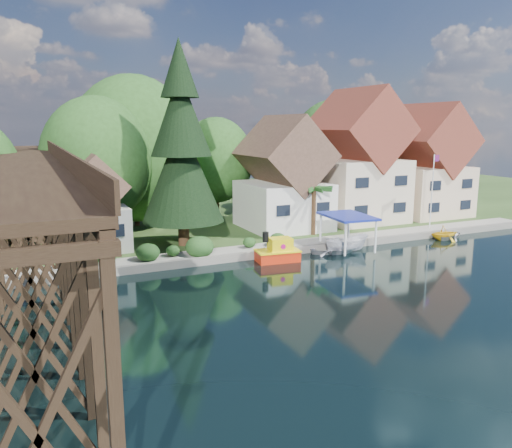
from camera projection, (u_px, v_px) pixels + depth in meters
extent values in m
plane|color=black|center=(302.00, 288.00, 32.61)|extent=(140.00, 140.00, 0.00)
cube|color=#2B481D|center=(167.00, 208.00, 62.87)|extent=(140.00, 52.00, 0.50)
cube|color=slate|center=(296.00, 250.00, 41.33)|extent=(60.00, 0.40, 0.62)
cube|color=gray|center=(309.00, 242.00, 43.26)|extent=(50.00, 2.60, 0.06)
cube|color=black|center=(37.00, 423.00, 11.02)|extent=(4.00, 0.36, 8.00)
cube|color=black|center=(34.00, 362.00, 13.87)|extent=(4.00, 0.36, 8.00)
cube|color=black|center=(32.00, 322.00, 16.72)|extent=(4.00, 0.36, 8.00)
cube|color=black|center=(31.00, 293.00, 19.58)|extent=(4.00, 0.36, 8.00)
cube|color=black|center=(30.00, 272.00, 22.43)|extent=(4.00, 0.36, 8.00)
cube|color=black|center=(29.00, 255.00, 25.28)|extent=(4.00, 0.36, 8.00)
cube|color=black|center=(28.00, 242.00, 28.13)|extent=(4.00, 0.36, 8.00)
cube|color=black|center=(28.00, 231.00, 30.99)|extent=(4.00, 0.36, 8.00)
cube|color=black|center=(27.00, 223.00, 33.84)|extent=(4.00, 0.36, 8.00)
cube|color=black|center=(27.00, 215.00, 36.69)|extent=(4.00, 0.36, 8.00)
cube|color=black|center=(27.00, 209.00, 39.54)|extent=(4.00, 0.36, 8.00)
cube|color=black|center=(26.00, 203.00, 42.39)|extent=(4.00, 0.36, 8.00)
cube|color=black|center=(26.00, 198.00, 45.25)|extent=(4.00, 0.36, 8.00)
cube|color=black|center=(26.00, 194.00, 48.10)|extent=(4.00, 0.36, 8.00)
cube|color=black|center=(53.00, 166.00, 30.56)|extent=(0.35, 44.00, 0.35)
cube|color=black|center=(21.00, 162.00, 29.79)|extent=(4.00, 44.00, 0.30)
cube|color=black|center=(56.00, 152.00, 30.50)|extent=(0.12, 44.00, 0.80)
cube|color=silver|center=(283.00, 205.00, 49.21)|extent=(7.50, 8.00, 4.50)
cube|color=#4C3428|center=(284.00, 155.00, 48.25)|extent=(7.64, 8.64, 7.64)
cube|color=black|center=(283.00, 211.00, 44.71)|extent=(1.35, 0.08, 1.00)
cube|color=black|center=(323.00, 208.00, 46.43)|extent=(1.35, 0.08, 1.00)
cube|color=beige|center=(356.00, 190.00, 53.15)|extent=(8.50, 8.50, 6.50)
cube|color=maroon|center=(358.00, 130.00, 51.93)|extent=(8.65, 9.18, 8.65)
cube|color=black|center=(362.00, 193.00, 48.29)|extent=(1.53, 0.08, 1.00)
cube|color=black|center=(401.00, 190.00, 50.24)|extent=(1.53, 0.08, 1.00)
cube|color=beige|center=(424.00, 190.00, 56.50)|extent=(8.00, 8.00, 5.50)
cube|color=maroon|center=(427.00, 140.00, 55.40)|extent=(8.15, 8.64, 8.15)
cube|color=black|center=(435.00, 193.00, 51.92)|extent=(1.44, 0.08, 1.00)
cube|color=black|center=(467.00, 191.00, 53.76)|extent=(1.44, 0.08, 1.00)
cube|color=silver|center=(96.00, 228.00, 40.59)|extent=(5.00, 5.00, 3.50)
cube|color=#4C3428|center=(93.00, 185.00, 39.91)|extent=(5.09, 5.40, 5.09)
cube|color=black|center=(81.00, 234.00, 37.72)|extent=(0.90, 0.08, 1.00)
cube|color=black|center=(119.00, 231.00, 38.87)|extent=(0.90, 0.08, 1.00)
cylinder|color=#382314|center=(101.00, 213.00, 44.92)|extent=(0.50, 0.50, 4.50)
ellipsoid|color=#23491A|center=(97.00, 160.00, 44.00)|extent=(4.40, 4.40, 5.06)
cylinder|color=#382314|center=(136.00, 202.00, 50.08)|extent=(0.50, 0.50, 4.95)
ellipsoid|color=#23491A|center=(134.00, 149.00, 49.07)|extent=(5.00, 5.00, 5.75)
cylinder|color=#382314|center=(217.00, 199.00, 54.75)|extent=(0.50, 0.50, 4.05)
ellipsoid|color=#23491A|center=(216.00, 160.00, 53.92)|extent=(4.00, 4.00, 4.60)
cylinder|color=#382314|center=(332.00, 190.00, 60.85)|extent=(0.50, 0.50, 4.50)
ellipsoid|color=#23491A|center=(333.00, 151.00, 59.93)|extent=(4.60, 4.60, 5.29)
cylinder|color=#382314|center=(406.00, 194.00, 60.65)|extent=(0.50, 0.50, 3.60)
ellipsoid|color=#23491A|center=(408.00, 163.00, 59.92)|extent=(3.80, 3.80, 4.37)
ellipsoid|color=#153C15|center=(148.00, 251.00, 37.29)|extent=(1.98, 1.98, 1.53)
ellipsoid|color=#153C15|center=(173.00, 249.00, 38.41)|extent=(1.54, 1.54, 1.19)
ellipsoid|color=#153C15|center=(200.00, 245.00, 38.74)|extent=(2.20, 2.20, 1.70)
ellipsoid|color=#153C15|center=(106.00, 256.00, 36.26)|extent=(1.76, 1.76, 1.36)
ellipsoid|color=#153C15|center=(249.00, 241.00, 41.16)|extent=(1.54, 1.54, 1.19)
ellipsoid|color=#153C15|center=(278.00, 238.00, 41.91)|extent=(1.76, 1.76, 1.36)
cylinder|color=#382314|center=(184.00, 227.00, 42.11)|extent=(0.93, 0.93, 3.11)
cone|color=black|center=(182.00, 172.00, 41.21)|extent=(6.84, 6.84, 8.29)
cone|color=black|center=(180.00, 114.00, 40.31)|extent=(4.98, 4.98, 6.74)
cone|color=black|center=(179.00, 67.00, 39.60)|extent=(3.11, 3.11, 4.67)
cylinder|color=#382314|center=(314.00, 213.00, 46.05)|extent=(0.41, 0.41, 4.13)
ellipsoid|color=#184819|center=(314.00, 188.00, 45.61)|extent=(4.20, 4.20, 0.94)
cylinder|color=white|center=(432.00, 192.00, 48.61)|extent=(0.10, 0.10, 7.28)
cube|color=#B30C2B|center=(437.00, 158.00, 48.39)|extent=(0.98, 0.42, 0.62)
cube|color=red|center=(277.00, 256.00, 39.09)|extent=(3.48, 2.13, 0.88)
cube|color=yellow|center=(277.00, 251.00, 39.00)|extent=(3.60, 2.26, 0.11)
cube|color=yellow|center=(280.00, 245.00, 38.97)|extent=(1.90, 1.52, 1.10)
cylinder|color=black|center=(266.00, 237.00, 38.47)|extent=(0.48, 0.48, 0.77)
cylinder|color=#B20D68|center=(283.00, 247.00, 38.34)|extent=(0.40, 0.13, 0.39)
cylinder|color=#B20D68|center=(277.00, 243.00, 39.61)|extent=(0.40, 0.13, 0.39)
cylinder|color=#B20D68|center=(291.00, 244.00, 39.24)|extent=(0.13, 0.40, 0.39)
imported|color=white|center=(333.00, 248.00, 41.61)|extent=(4.49, 3.84, 0.79)
imported|color=white|center=(347.00, 243.00, 41.91)|extent=(4.09, 1.83, 1.53)
cube|color=navy|center=(348.00, 216.00, 41.46)|extent=(3.80, 5.19, 0.18)
cylinder|color=white|center=(376.00, 236.00, 40.20)|extent=(0.18, 0.18, 2.77)
cylinder|color=white|center=(349.00, 226.00, 44.17)|extent=(0.18, 0.18, 2.77)
cylinder|color=white|center=(345.00, 239.00, 39.29)|extent=(0.18, 0.18, 2.77)
cylinder|color=white|center=(321.00, 229.00, 43.26)|extent=(0.18, 0.18, 2.77)
imported|color=yellow|center=(444.00, 232.00, 46.40)|extent=(3.09, 2.76, 1.48)
imported|color=white|center=(449.00, 233.00, 47.37)|extent=(4.56, 3.85, 0.81)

